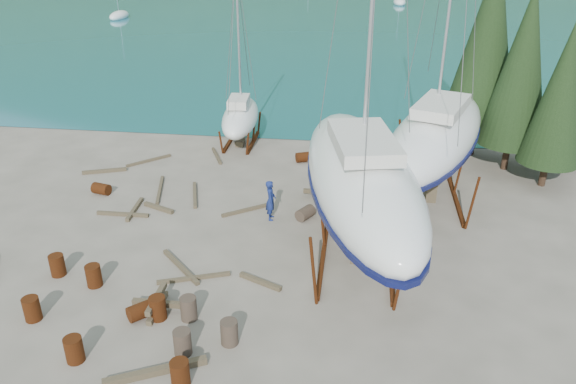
# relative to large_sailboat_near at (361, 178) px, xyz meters

# --- Properties ---
(ground) EXTENTS (600.00, 600.00, 0.00)m
(ground) POSITION_rel_large_sailboat_near_xyz_m (-4.46, -2.17, -3.41)
(ground) COLOR #655D4F
(ground) RESTS_ON ground
(cypress_near_right) EXTENTS (3.60, 3.60, 10.00)m
(cypress_near_right) POSITION_rel_large_sailboat_near_xyz_m (8.04, 9.83, 2.38)
(cypress_near_right) COLOR black
(cypress_near_right) RESTS_ON ground
(cypress_mid_right) EXTENTS (3.06, 3.06, 8.50)m
(cypress_mid_right) POSITION_rel_large_sailboat_near_xyz_m (9.54, 7.83, 1.51)
(cypress_mid_right) COLOR black
(cypress_mid_right) RESTS_ON ground
(cypress_back_left) EXTENTS (4.14, 4.14, 11.50)m
(cypress_back_left) POSITION_rel_large_sailboat_near_xyz_m (6.54, 11.83, 3.25)
(cypress_back_left) COLOR black
(cypress_back_left) RESTS_ON ground
(cypress_far_right) EXTENTS (3.24, 3.24, 9.00)m
(cypress_far_right) POSITION_rel_large_sailboat_near_xyz_m (11.04, 10.83, 1.80)
(cypress_far_right) COLOR black
(cypress_far_right) RESTS_ON ground
(moored_boat_left) EXTENTS (2.00, 5.00, 6.05)m
(moored_boat_left) POSITION_rel_large_sailboat_near_xyz_m (-34.46, 57.83, -3.02)
(moored_boat_left) COLOR white
(moored_boat_left) RESTS_ON ground
(moored_boat_mid) EXTENTS (2.00, 5.00, 6.05)m
(moored_boat_mid) POSITION_rel_large_sailboat_near_xyz_m (5.54, 77.83, -3.02)
(moored_boat_mid) COLOR white
(moored_boat_mid) RESTS_ON ground
(large_sailboat_near) EXTENTS (6.64, 14.00, 21.21)m
(large_sailboat_near) POSITION_rel_large_sailboat_near_xyz_m (0.00, 0.00, 0.00)
(large_sailboat_near) COLOR white
(large_sailboat_near) RESTS_ON ground
(large_sailboat_far) EXTENTS (7.65, 12.78, 19.45)m
(large_sailboat_far) POSITION_rel_large_sailboat_near_xyz_m (3.54, 5.95, -0.24)
(large_sailboat_far) COLOR white
(large_sailboat_far) RESTS_ON ground
(small_sailboat_shore) EXTENTS (2.52, 6.74, 10.59)m
(small_sailboat_shore) POSITION_rel_large_sailboat_near_xyz_m (-7.40, 11.81, -1.66)
(small_sailboat_shore) COLOR white
(small_sailboat_shore) RESTS_ON ground
(worker) EXTENTS (0.55, 0.76, 1.94)m
(worker) POSITION_rel_large_sailboat_near_xyz_m (-4.04, 2.36, -2.44)
(worker) COLOR navy
(worker) RESTS_ON ground
(drum_0) EXTENTS (0.58, 0.58, 0.88)m
(drum_0) POSITION_rel_large_sailboat_near_xyz_m (-9.90, -3.77, -2.97)
(drum_0) COLOR #552E0E
(drum_0) RESTS_ON ground
(drum_2) EXTENTS (1.00, 0.78, 0.58)m
(drum_2) POSITION_rel_large_sailboat_near_xyz_m (-13.02, 3.84, -3.12)
(drum_2) COLOR #552E0E
(drum_2) RESTS_ON ground
(drum_4) EXTENTS (1.03, 0.87, 0.58)m
(drum_4) POSITION_rel_large_sailboat_near_xyz_m (-3.23, 9.38, -3.12)
(drum_4) COLOR #552E0E
(drum_4) RESTS_ON ground
(drum_5) EXTENTS (0.58, 0.58, 0.88)m
(drum_5) POSITION_rel_large_sailboat_near_xyz_m (-5.44, -6.97, -2.97)
(drum_5) COLOR #2D2823
(drum_5) RESTS_ON ground
(drum_7) EXTENTS (0.58, 0.58, 0.88)m
(drum_7) POSITION_rel_large_sailboat_near_xyz_m (-5.11, -8.30, -2.97)
(drum_7) COLOR #552E0E
(drum_7) RESTS_ON ground
(drum_8) EXTENTS (0.58, 0.58, 0.88)m
(drum_8) POSITION_rel_large_sailboat_near_xyz_m (-11.63, -3.27, -2.97)
(drum_8) COLOR #552E0E
(drum_8) RESTS_ON ground
(drum_10) EXTENTS (0.58, 0.58, 0.88)m
(drum_10) POSITION_rel_large_sailboat_near_xyz_m (-8.73, -7.72, -2.97)
(drum_10) COLOR #552E0E
(drum_10) RESTS_ON ground
(drum_11) EXTENTS (0.96, 1.05, 0.58)m
(drum_11) POSITION_rel_large_sailboat_near_xyz_m (-2.45, 2.57, -3.12)
(drum_11) COLOR #2D2823
(drum_11) RESTS_ON ground
(drum_12) EXTENTS (1.04, 1.03, 0.58)m
(drum_12) POSITION_rel_large_sailboat_near_xyz_m (-7.44, -5.41, -3.12)
(drum_12) COLOR #552E0E
(drum_12) RESTS_ON ground
(drum_13) EXTENTS (0.58, 0.58, 0.88)m
(drum_13) POSITION_rel_large_sailboat_near_xyz_m (-11.15, -5.97, -2.97)
(drum_13) COLOR #552E0E
(drum_13) RESTS_ON ground
(drum_14) EXTENTS (0.58, 0.58, 0.88)m
(drum_14) POSITION_rel_large_sailboat_near_xyz_m (-6.82, -5.36, -2.97)
(drum_14) COLOR #552E0E
(drum_14) RESTS_ON ground
(drum_16) EXTENTS (0.58, 0.58, 0.88)m
(drum_16) POSITION_rel_large_sailboat_near_xyz_m (-5.75, -5.24, -2.97)
(drum_16) COLOR #2D2823
(drum_16) RESTS_ON ground
(drum_17) EXTENTS (0.58, 0.58, 0.88)m
(drum_17) POSITION_rel_large_sailboat_near_xyz_m (-4.06, -6.30, -2.97)
(drum_17) COLOR #2D2823
(drum_17) RESTS_ON ground
(timber_0) EXTENTS (2.06, 2.01, 0.14)m
(timber_0) POSITION_rel_large_sailboat_near_xyz_m (-12.12, 8.24, -3.34)
(timber_0) COLOR brown
(timber_0) RESTS_ON ground
(timber_1) EXTENTS (1.60, 1.58, 0.19)m
(timber_1) POSITION_rel_large_sailboat_near_xyz_m (0.79, 1.14, -3.31)
(timber_1) COLOR brown
(timber_1) RESTS_ON ground
(timber_2) EXTENTS (2.28, 1.00, 0.19)m
(timber_2) POSITION_rel_large_sailboat_near_xyz_m (-14.03, 6.44, -3.32)
(timber_2) COLOR brown
(timber_2) RESTS_ON ground
(timber_3) EXTENTS (2.71, 1.13, 0.15)m
(timber_3) POSITION_rel_large_sailboat_near_xyz_m (-6.25, -2.92, -3.34)
(timber_3) COLOR brown
(timber_3) RESTS_ON ground
(timber_4) EXTENTS (0.31, 2.27, 0.17)m
(timber_4) POSITION_rel_large_sailboat_near_xyz_m (-10.67, 2.28, -3.32)
(timber_4) COLOR brown
(timber_4) RESTS_ON ground
(timber_5) EXTENTS (2.12, 2.22, 0.16)m
(timber_5) POSITION_rel_large_sailboat_near_xyz_m (-6.99, -2.23, -3.33)
(timber_5) COLOR brown
(timber_5) RESTS_ON ground
(timber_6) EXTENTS (0.26, 1.79, 0.19)m
(timber_6) POSITION_rel_large_sailboat_near_xyz_m (-2.86, 10.08, -3.31)
(timber_6) COLOR brown
(timber_6) RESTS_ON ground
(timber_7) EXTENTS (1.78, 0.97, 0.17)m
(timber_7) POSITION_rel_large_sailboat_near_xyz_m (-3.64, -2.85, -3.32)
(timber_7) COLOR brown
(timber_7) RESTS_ON ground
(timber_8) EXTENTS (1.69, 0.88, 0.19)m
(timber_8) POSITION_rel_large_sailboat_near_xyz_m (-9.57, 2.56, -3.32)
(timber_8) COLOR brown
(timber_8) RESTS_ON ground
(timber_9) EXTENTS (1.15, 2.29, 0.15)m
(timber_9) POSITION_rel_large_sailboat_near_xyz_m (-8.40, 9.45, -3.34)
(timber_9) COLOR brown
(timber_9) RESTS_ON ground
(timber_10) EXTENTS (0.96, 2.74, 0.16)m
(timber_10) POSITION_rel_large_sailboat_near_xyz_m (-8.24, 4.20, -3.33)
(timber_10) COLOR brown
(timber_10) RESTS_ON ground
(timber_11) EXTENTS (2.13, 1.58, 0.15)m
(timber_11) POSITION_rel_large_sailboat_near_xyz_m (-5.34, 2.91, -3.33)
(timber_11) COLOR brown
(timber_11) RESTS_ON ground
(timber_15) EXTENTS (0.92, 3.14, 0.15)m
(timber_15) POSITION_rel_large_sailboat_near_xyz_m (-10.19, 4.56, -3.34)
(timber_15) COLOR brown
(timber_15) RESTS_ON ground
(timber_16) EXTENTS (2.95, 1.61, 0.23)m
(timber_16) POSITION_rel_large_sailboat_near_xyz_m (-6.01, -7.98, -3.30)
(timber_16) COLOR brown
(timber_16) RESTS_ON ground
(timber_17) EXTENTS (2.53, 0.17, 0.16)m
(timber_17) POSITION_rel_large_sailboat_near_xyz_m (-11.05, 1.74, -3.33)
(timber_17) COLOR brown
(timber_17) RESTS_ON ground
(timber_pile_fore) EXTENTS (1.80, 1.80, 0.60)m
(timber_pile_fore) POSITION_rel_large_sailboat_near_xyz_m (-7.02, -4.93, -3.11)
(timber_pile_fore) COLOR brown
(timber_pile_fore) RESTS_ON ground
(timber_pile_aft) EXTENTS (1.80, 1.80, 0.60)m
(timber_pile_aft) POSITION_rel_large_sailboat_near_xyz_m (-1.88, 4.93, -3.11)
(timber_pile_aft) COLOR brown
(timber_pile_aft) RESTS_ON ground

